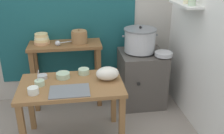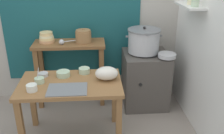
% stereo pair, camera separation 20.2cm
% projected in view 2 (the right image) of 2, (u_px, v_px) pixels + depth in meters
% --- Properties ---
extents(wall_back, '(4.40, 0.12, 2.60)m').
position_uv_depth(wall_back, '(88.00, 8.00, 3.55)').
color(wall_back, '#B2ADA3').
rests_on(wall_back, ground).
extents(wall_right, '(0.30, 3.20, 2.60)m').
position_uv_depth(wall_right, '(207.00, 22.00, 2.82)').
color(wall_right, white).
rests_on(wall_right, ground).
extents(prep_table, '(1.10, 0.66, 0.72)m').
position_uv_depth(prep_table, '(71.00, 91.00, 2.79)').
color(prep_table, olive).
rests_on(prep_table, ground).
extents(back_shelf_table, '(0.96, 0.40, 0.90)m').
position_uv_depth(back_shelf_table, '(70.00, 58.00, 3.53)').
color(back_shelf_table, brown).
rests_on(back_shelf_table, ground).
extents(stove_block, '(0.60, 0.61, 0.78)m').
position_uv_depth(stove_block, '(145.00, 79.00, 3.60)').
color(stove_block, '#4C4742').
rests_on(stove_block, ground).
extents(steamer_pot, '(0.48, 0.43, 0.35)m').
position_uv_depth(steamer_pot, '(144.00, 41.00, 3.40)').
color(steamer_pot, '#B7BABF').
rests_on(steamer_pot, stove_block).
extents(clay_pot, '(0.21, 0.21, 0.19)m').
position_uv_depth(clay_pot, '(83.00, 36.00, 3.43)').
color(clay_pot, olive).
rests_on(clay_pot, back_shelf_table).
extents(bowl_stack_enamel, '(0.21, 0.21, 0.14)m').
position_uv_depth(bowl_stack_enamel, '(47.00, 38.00, 3.44)').
color(bowl_stack_enamel, tan).
rests_on(bowl_stack_enamel, back_shelf_table).
extents(ladle, '(0.29, 0.13, 0.07)m').
position_uv_depth(ladle, '(63.00, 42.00, 3.36)').
color(ladle, '#B7BABF').
rests_on(ladle, back_shelf_table).
extents(serving_tray, '(0.40, 0.28, 0.01)m').
position_uv_depth(serving_tray, '(67.00, 89.00, 2.59)').
color(serving_tray, slate).
rests_on(serving_tray, prep_table).
extents(plastic_bag, '(0.25, 0.18, 0.15)m').
position_uv_depth(plastic_bag, '(107.00, 73.00, 2.78)').
color(plastic_bag, silver).
rests_on(plastic_bag, prep_table).
extents(wide_pan, '(0.23, 0.23, 0.05)m').
position_uv_depth(wide_pan, '(167.00, 55.00, 3.26)').
color(wide_pan, '#B7BABF').
rests_on(wide_pan, stove_block).
extents(prep_bowl_0, '(0.10, 0.10, 0.17)m').
position_uv_depth(prep_bowl_0, '(39.00, 80.00, 2.72)').
color(prep_bowl_0, '#B7D1AD').
rests_on(prep_bowl_0, prep_table).
extents(prep_bowl_1, '(0.15, 0.15, 0.06)m').
position_uv_depth(prep_bowl_1, '(63.00, 74.00, 2.88)').
color(prep_bowl_1, '#B7D1AD').
rests_on(prep_bowl_1, prep_table).
extents(prep_bowl_2, '(0.11, 0.11, 0.07)m').
position_uv_depth(prep_bowl_2, '(32.00, 88.00, 2.56)').
color(prep_bowl_2, silver).
rests_on(prep_bowl_2, prep_table).
extents(prep_bowl_3, '(0.13, 0.13, 0.06)m').
position_uv_depth(prep_bowl_3, '(84.00, 70.00, 2.96)').
color(prep_bowl_3, '#B7D1AD').
rests_on(prep_bowl_3, prep_table).
extents(prep_bowl_4, '(0.11, 0.11, 0.04)m').
position_uv_depth(prep_bowl_4, '(43.00, 74.00, 2.88)').
color(prep_bowl_4, '#B7BABF').
rests_on(prep_bowl_4, prep_table).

